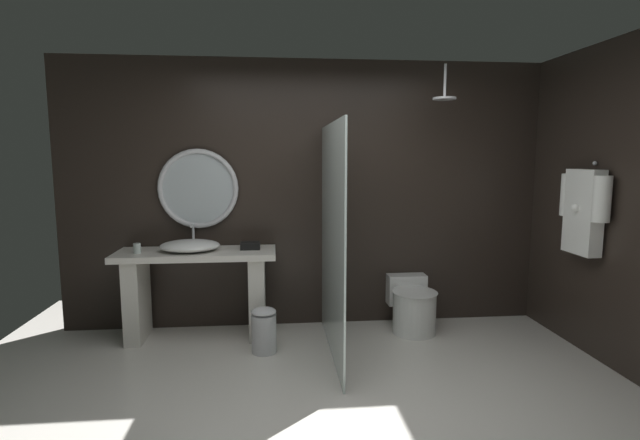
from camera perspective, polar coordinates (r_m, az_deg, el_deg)
The scene contains 13 objects.
ground_plane at distance 3.31m, azimuth 1.62°, elevation -22.91°, with size 5.76×5.76×0.00m, color silver.
back_wall_panel at distance 4.76m, azimuth -1.19°, elevation 3.01°, with size 4.80×0.10×2.60m, color black.
side_wall_right at distance 4.51m, azimuth 31.40°, elevation 1.65°, with size 0.10×2.47×2.60m, color black.
vanity_counter at distance 4.61m, azimuth -14.37°, elevation -7.42°, with size 1.44×0.52×0.82m.
vessel_sink at distance 4.53m, azimuth -15.20°, elevation -2.95°, with size 0.54×0.44×0.22m.
tumbler_cup at distance 4.58m, azimuth -20.92°, elevation -3.16°, with size 0.06×0.06×0.09m, color silver.
tissue_box at distance 4.51m, azimuth -8.29°, elevation -3.03°, with size 0.18×0.12×0.07m, color black.
round_wall_mirror at distance 4.70m, azimuth -14.28°, elevation 3.62°, with size 0.76×0.05×0.76m.
shower_glass_panel at distance 4.02m, azimuth 1.43°, elevation -2.50°, with size 0.02×1.50×1.95m, color silver.
rain_shower_head at distance 4.60m, azimuth 14.58°, elevation 14.12°, with size 0.21×0.21×0.31m.
hanging_bathrobe at distance 4.55m, azimuth 28.86°, elevation 1.32°, with size 0.20×0.56×0.78m.
toilet at distance 4.78m, azimuth 10.94°, elevation -10.06°, with size 0.43×0.61×0.50m.
waste_bin at distance 4.25m, azimuth -6.68°, elevation -12.85°, with size 0.21×0.21×0.39m.
Camera 1 is at (-0.36, -2.83, 1.68)m, focal length 26.91 mm.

